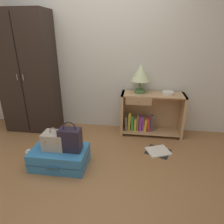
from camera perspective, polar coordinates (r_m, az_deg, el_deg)
name	(u,v)px	position (r m, az deg, el deg)	size (l,w,h in m)	color
ground_plane	(78,178)	(2.50, -9.95, -18.26)	(9.00, 9.00, 0.00)	olive
back_wall	(99,53)	(3.38, -3.66, 16.85)	(6.40, 0.10, 2.60)	beige
wardrobe	(28,74)	(3.56, -23.16, 10.06)	(0.87, 0.47, 1.94)	black
bookshelf	(149,114)	(3.32, 10.68, -0.70)	(1.00, 0.36, 0.71)	tan
table_lamp	(141,74)	(3.14, 8.30, 10.92)	(0.29, 0.29, 0.46)	#4C7542
bowl	(168,93)	(3.21, 15.88, 5.36)	(0.18, 0.18, 0.04)	silver
suitcase_large	(60,157)	(2.67, -14.89, -12.53)	(0.70, 0.46, 0.24)	teal
train_case	(54,140)	(2.59, -16.37, -7.90)	(0.27, 0.23, 0.29)	#A89E8E
handbag	(70,140)	(2.47, -12.02, -7.83)	(0.26, 0.16, 0.39)	#231E2D
bottle	(29,156)	(2.90, -22.86, -11.64)	(0.08, 0.08, 0.17)	white
open_book_on_floor	(158,151)	(2.98, 13.24, -11.02)	(0.41, 0.38, 0.02)	white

